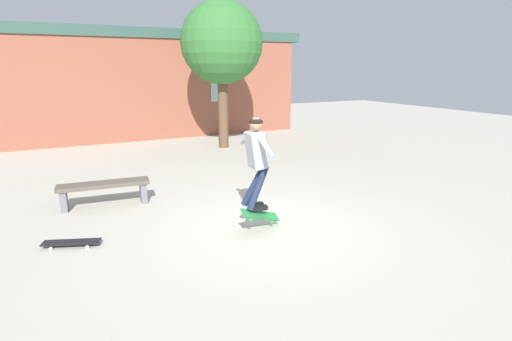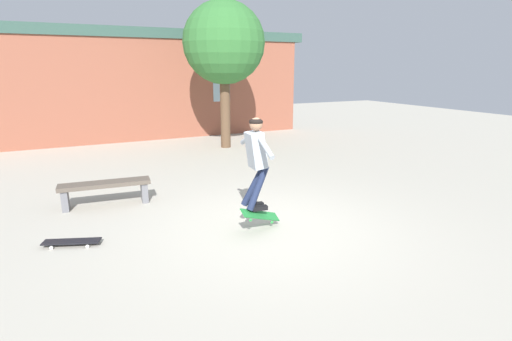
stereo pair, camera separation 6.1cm
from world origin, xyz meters
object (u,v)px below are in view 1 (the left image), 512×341
object	(u,v)px
skateboard_flipping	(260,215)
park_bench	(104,189)
skater	(256,155)
skateboard_resting	(71,242)
tree_right	(222,44)

from	to	relation	value
skateboard_flipping	park_bench	bearing A→B (deg)	111.53
skater	skateboard_resting	size ratio (longest dim) A/B	1.74
skateboard_resting	skateboard_flipping	bearing A→B (deg)	-174.68
skater	skateboard_flipping	size ratio (longest dim) A/B	1.88
skateboard_flipping	skateboard_resting	bearing A→B (deg)	145.29
skater	tree_right	bearing A→B (deg)	76.81
park_bench	skater	bearing A→B (deg)	-43.86
park_bench	skater	size ratio (longest dim) A/B	1.15
tree_right	skater	xyz separation A→B (m)	(-2.28, -6.90, -2.09)
park_bench	skateboard_resting	bearing A→B (deg)	-106.95
tree_right	skateboard_flipping	size ratio (longest dim) A/B	5.91
skater	skateboard_resting	xyz separation A→B (m)	(-2.80, 0.74, -1.23)
tree_right	park_bench	bearing A→B (deg)	-134.52
skateboard_resting	tree_right	bearing A→B (deg)	-108.48
skateboard_flipping	skater	bearing A→B (deg)	106.96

